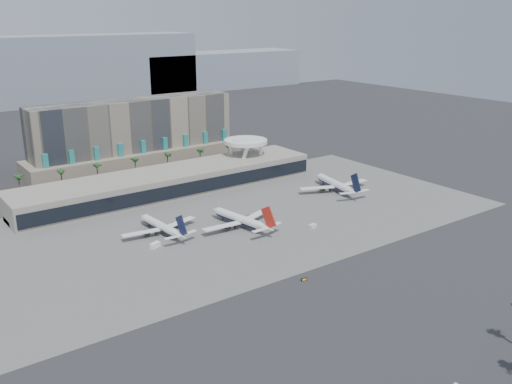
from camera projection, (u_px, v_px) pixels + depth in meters
ground at (300, 260)px, 227.27m from camera, size 900.00×900.00×0.00m
apron_pad at (225, 220)px, 269.67m from camera, size 260.00×130.00×0.06m
mountain_ridge at (31, 76)px, 596.23m from camera, size 680.00×60.00×70.00m
hotel at (135, 139)px, 362.26m from camera, size 140.00×30.00×42.00m
terminal at (170, 181)px, 309.99m from camera, size 170.00×32.50×14.50m
saucer_structure at (246, 144)px, 341.91m from camera, size 26.00×26.00×21.89m
palm_row at (152, 159)px, 339.81m from camera, size 157.80×2.80×13.10m
airliner_left at (162, 226)px, 252.87m from camera, size 37.18×38.39×13.25m
airliner_centre at (241, 219)px, 260.58m from camera, size 40.32×41.80×14.50m
airliner_right at (336, 184)px, 312.41m from camera, size 41.76×43.39×15.11m
service_vehicle_a at (155, 245)px, 238.43m from camera, size 5.01×3.74×2.21m
service_vehicle_b at (313, 226)px, 259.79m from camera, size 3.95×2.62×1.89m
taxiway_sign at (304, 279)px, 209.24m from camera, size 2.36×0.82×1.07m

